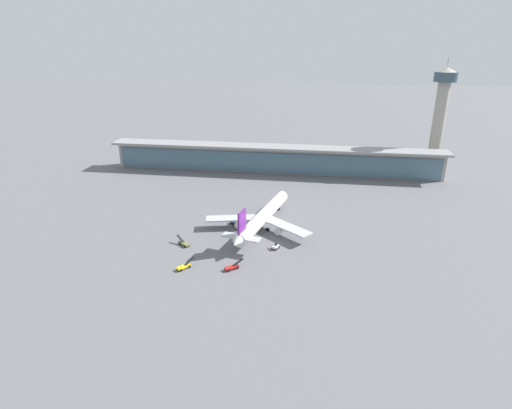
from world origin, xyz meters
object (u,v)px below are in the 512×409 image
object	(u,v)px
service_truck_under_wing_blue	(234,222)
control_tower	(440,111)
service_truck_near_nose_red	(232,267)
service_truck_on_taxiway_olive	(184,243)
safety_cone_charlie	(268,248)
airliner_on_stand	(262,217)
service_truck_mid_apron_white	(276,247)
safety_cone_bravo	(206,251)
safety_cone_alpha	(245,244)
service_truck_by_tail_yellow	(184,266)

from	to	relation	value
service_truck_under_wing_blue	control_tower	distance (m)	136.80
service_truck_near_nose_red	control_tower	size ratio (longest dim) A/B	0.10
service_truck_on_taxiway_olive	safety_cone_charlie	xyz separation A→B (m)	(30.38, 2.02, -0.49)
control_tower	service_truck_under_wing_blue	bearing A→B (deg)	-136.63
airliner_on_stand	service_truck_mid_apron_white	world-z (taller)	airliner_on_stand
service_truck_on_taxiway_olive	control_tower	distance (m)	161.05
service_truck_near_nose_red	safety_cone_bravo	size ratio (longest dim) A/B	8.47
airliner_on_stand	control_tower	size ratio (longest dim) A/B	0.92
service_truck_mid_apron_white	safety_cone_alpha	size ratio (longest dim) A/B	4.73
safety_cone_alpha	safety_cone_charlie	size ratio (longest dim) A/B	1.00
service_truck_mid_apron_white	airliner_on_stand	bearing A→B (deg)	113.08
service_truck_near_nose_red	safety_cone_alpha	distance (m)	17.96
safety_cone_charlie	service_truck_under_wing_blue	bearing A→B (deg)	130.52
service_truck_under_wing_blue	service_truck_mid_apron_white	bearing A→B (deg)	-44.93
safety_cone_alpha	service_truck_under_wing_blue	bearing A→B (deg)	114.26
safety_cone_alpha	safety_cone_charlie	bearing A→B (deg)	-12.02
safety_cone_charlie	service_truck_near_nose_red	bearing A→B (deg)	-120.99
airliner_on_stand	safety_cone_charlie	distance (m)	17.94
service_truck_by_tail_yellow	safety_cone_charlie	size ratio (longest dim) A/B	8.95
service_truck_mid_apron_white	safety_cone_bravo	size ratio (longest dim) A/B	4.73
safety_cone_alpha	safety_cone_bravo	xyz separation A→B (m)	(-12.69, -7.30, 0.00)
service_truck_near_nose_red	service_truck_mid_apron_white	world-z (taller)	service_truck_near_nose_red
service_truck_near_nose_red	safety_cone_charlie	distance (m)	18.78
service_truck_under_wing_blue	safety_cone_bravo	world-z (taller)	service_truck_under_wing_blue
service_truck_mid_apron_white	service_truck_by_tail_yellow	xyz separation A→B (m)	(-27.90, -18.15, -0.07)
safety_cone_alpha	service_truck_mid_apron_white	bearing A→B (deg)	-8.54
service_truck_by_tail_yellow	airliner_on_stand	bearing A→B (deg)	59.17
safety_cone_alpha	service_truck_on_taxiway_olive	bearing A→B (deg)	-169.98
service_truck_by_tail_yellow	safety_cone_alpha	bearing A→B (deg)	50.08
service_truck_under_wing_blue	safety_cone_alpha	bearing A→B (deg)	-65.74
airliner_on_stand	control_tower	distance (m)	129.40
service_truck_near_nose_red	service_truck_by_tail_yellow	xyz separation A→B (m)	(-15.53, -1.92, 0.00)
airliner_on_stand	control_tower	world-z (taller)	control_tower
airliner_on_stand	safety_cone_alpha	size ratio (longest dim) A/B	80.02
safety_cone_bravo	service_truck_near_nose_red	bearing A→B (deg)	-42.45
service_truck_on_taxiway_olive	safety_cone_alpha	xyz separation A→B (m)	(21.79, 3.85, -0.49)
airliner_on_stand	service_truck_mid_apron_white	bearing A→B (deg)	-66.92
service_truck_on_taxiway_olive	airliner_on_stand	bearing A→B (deg)	35.95
service_truck_under_wing_blue	safety_cone_alpha	size ratio (longest dim) A/B	4.69
airliner_on_stand	service_truck_near_nose_red	distance (m)	33.56
airliner_on_stand	service_truck_by_tail_yellow	xyz separation A→B (m)	(-20.79, -34.83, -3.93)
service_truck_under_wing_blue	airliner_on_stand	bearing A→B (deg)	-11.32
service_truck_near_nose_red	service_truck_on_taxiway_olive	world-z (taller)	same
service_truck_under_wing_blue	service_truck_by_tail_yellow	size ratio (longest dim) A/B	0.52
service_truck_by_tail_yellow	safety_cone_charlie	bearing A→B (deg)	35.57
service_truck_near_nose_red	service_truck_under_wing_blue	bearing A→B (deg)	100.84
airliner_on_stand	service_truck_under_wing_blue	distance (m)	12.86
service_truck_mid_apron_white	control_tower	distance (m)	138.68
service_truck_on_taxiway_olive	safety_cone_bravo	xyz separation A→B (m)	(9.11, -3.45, -0.49)
control_tower	safety_cone_alpha	bearing A→B (deg)	-129.25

